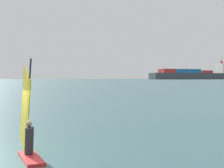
% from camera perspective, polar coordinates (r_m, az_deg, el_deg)
% --- Properties ---
extents(ground_plane, '(4000.00, 4000.00, 0.00)m').
position_cam_1_polar(ground_plane, '(14.48, -15.20, -10.92)').
color(ground_plane, '#386066').
extents(windsurfer, '(1.69, 3.63, 3.85)m').
position_cam_1_polar(windsurfer, '(13.87, -13.46, -7.43)').
color(windsurfer, red).
rests_on(windsurfer, ground_plane).
extents(cargo_ship, '(181.99, 86.40, 38.61)m').
position_cam_1_polar(cargo_ship, '(725.77, 12.94, 1.48)').
color(cargo_ship, '#3F444C').
rests_on(cargo_ship, ground_plane).
extents(distant_headland, '(828.02, 245.74, 39.23)m').
position_cam_1_polar(distant_headland, '(1378.22, -1.87, 1.69)').
color(distant_headland, '#756B56').
rests_on(distant_headland, ground_plane).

